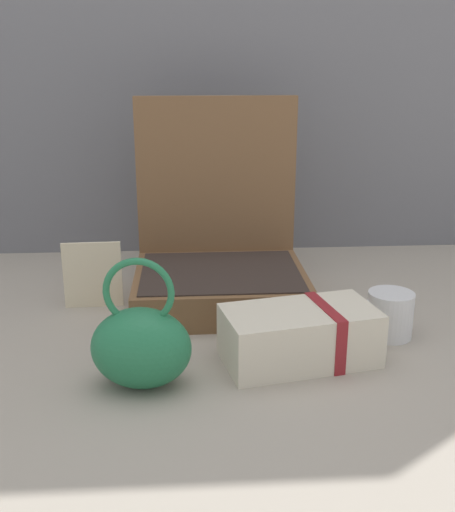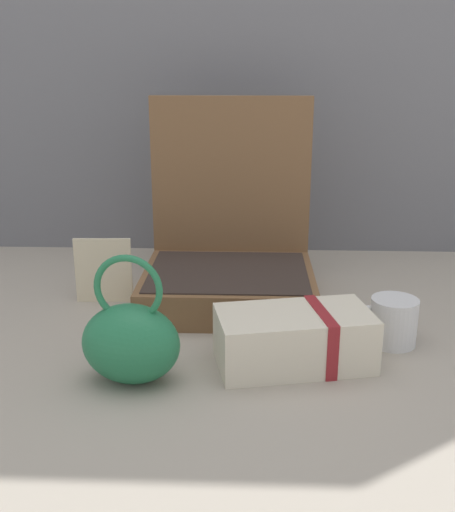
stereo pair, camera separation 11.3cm
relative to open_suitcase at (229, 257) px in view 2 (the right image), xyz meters
The scene contains 6 objects.
ground_plane 0.21m from the open_suitcase, 87.23° to the right, with size 6.00×6.00×0.00m, color #9E9384.
open_suitcase is the anchor object (origin of this frame).
teal_pouch_handbag 0.42m from the open_suitcase, 110.60° to the right, with size 0.18×0.13×0.22m.
cream_toiletry_bag 0.35m from the open_suitcase, 68.11° to the right, with size 0.29×0.19×0.10m.
coffee_mug 0.39m from the open_suitcase, 36.35° to the right, with size 0.12×0.09×0.09m.
info_card_left 0.28m from the open_suitcase, behind, with size 0.12×0.01×0.14m, color beige.
Camera 2 is at (0.04, -1.10, 0.51)m, focal length 42.99 mm.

